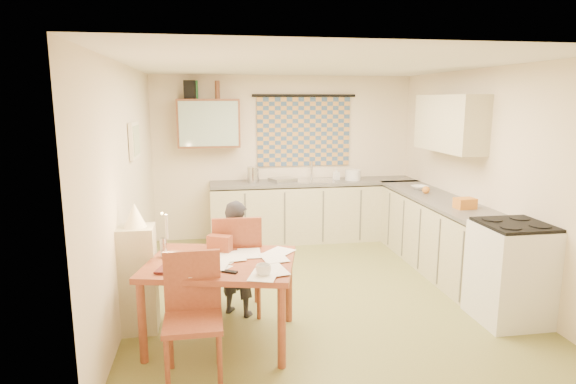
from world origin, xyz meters
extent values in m
cube|color=olive|center=(0.00, 0.00, -0.01)|extent=(4.00, 4.50, 0.02)
cube|color=white|center=(0.00, 0.00, 2.51)|extent=(4.00, 4.50, 0.02)
cube|color=beige|center=(0.00, 2.26, 1.25)|extent=(4.00, 0.02, 2.50)
cube|color=beige|center=(0.00, -2.26, 1.25)|extent=(4.00, 0.02, 2.50)
cube|color=beige|center=(-2.01, 0.00, 1.25)|extent=(0.02, 4.50, 2.50)
cube|color=beige|center=(2.01, 0.00, 1.25)|extent=(0.02, 4.50, 2.50)
cube|color=#39577C|center=(0.30, 2.22, 1.65)|extent=(1.45, 0.03, 1.05)
cylinder|color=black|center=(0.30, 2.20, 2.20)|extent=(1.60, 0.04, 0.04)
cube|color=brown|center=(-1.15, 2.08, 1.80)|extent=(0.90, 0.34, 0.70)
cube|color=#99B2A5|center=(-1.15, 1.91, 1.80)|extent=(0.84, 0.02, 0.64)
cube|color=#BBB188|center=(1.83, 0.55, 1.85)|extent=(0.34, 1.30, 0.70)
cube|color=#F6ECCB|center=(-1.97, 0.40, 1.70)|extent=(0.04, 0.50, 0.40)
cube|color=silver|center=(-1.95, 0.40, 1.70)|extent=(0.01, 0.42, 0.32)
cube|color=#BBB188|center=(0.49, 1.95, 0.43)|extent=(3.30, 0.60, 0.86)
cube|color=#4E4D4A|center=(0.49, 1.95, 0.90)|extent=(3.30, 0.62, 0.04)
cube|color=#BBB188|center=(1.70, 0.31, 0.43)|extent=(0.60, 2.95, 0.86)
cube|color=#4E4D4A|center=(1.70, 0.31, 0.90)|extent=(0.62, 2.95, 0.04)
cube|color=white|center=(1.70, -1.09, 0.48)|extent=(0.64, 0.64, 0.96)
cube|color=black|center=(1.70, -1.09, 0.97)|extent=(0.61, 0.61, 0.03)
cube|color=silver|center=(0.44, 1.95, 0.88)|extent=(0.62, 0.54, 0.10)
cylinder|color=silver|center=(0.41, 2.13, 1.06)|extent=(0.04, 0.04, 0.28)
cube|color=silver|center=(-0.08, 1.95, 0.95)|extent=(0.43, 0.40, 0.06)
cylinder|color=silver|center=(-0.52, 1.95, 1.04)|extent=(0.22, 0.22, 0.24)
cylinder|color=white|center=(1.02, 1.95, 1.00)|extent=(0.28, 0.28, 0.16)
imported|color=white|center=(0.77, 2.00, 1.01)|extent=(0.14, 0.14, 0.18)
imported|color=white|center=(1.70, 1.03, 0.95)|extent=(0.29, 0.29, 0.05)
cube|color=orange|center=(1.70, -0.17, 0.98)|extent=(0.23, 0.18, 0.12)
sphere|color=orange|center=(1.65, 0.73, 0.97)|extent=(0.10, 0.10, 0.10)
cube|color=black|center=(-1.39, 2.08, 2.28)|extent=(0.20, 0.23, 0.26)
cylinder|color=#195926|center=(-1.32, 2.08, 2.28)|extent=(0.08, 0.08, 0.26)
cylinder|color=brown|center=(-1.01, 2.08, 2.28)|extent=(0.09, 0.09, 0.26)
cube|color=brown|center=(-1.09, -1.04, 0.72)|extent=(1.45, 1.23, 0.05)
cube|color=brown|center=(-0.91, -0.47, 0.50)|extent=(0.49, 0.49, 0.04)
cube|color=brown|center=(-0.92, -0.68, 0.78)|extent=(0.47, 0.06, 0.51)
cube|color=brown|center=(-1.32, -1.64, 0.47)|extent=(0.45, 0.45, 0.04)
cube|color=brown|center=(-1.32, -1.44, 0.74)|extent=(0.44, 0.04, 0.48)
imported|color=black|center=(-0.92, -0.53, 0.59)|extent=(0.69, 0.67, 1.18)
cube|color=#BBB188|center=(-1.84, -0.73, 0.50)|extent=(0.32, 0.30, 1.01)
cone|color=#F6ECCB|center=(-1.84, -0.73, 1.12)|extent=(0.20, 0.20, 0.22)
cube|color=brown|center=(-1.09, -0.80, 0.83)|extent=(0.24, 0.19, 0.16)
imported|color=white|center=(-0.76, -1.48, 0.80)|extent=(0.23, 0.23, 0.10)
imported|color=maroon|center=(-1.60, -1.18, 0.76)|extent=(0.34, 0.37, 0.02)
imported|color=orange|center=(-1.49, -1.04, 0.76)|extent=(0.37, 0.39, 0.02)
cube|color=orange|center=(-1.42, -1.26, 0.77)|extent=(0.14, 0.12, 0.04)
cube|color=black|center=(-1.02, -1.35, 0.76)|extent=(0.13, 0.10, 0.02)
cylinder|color=silver|center=(-1.59, -0.87, 0.84)|extent=(0.07, 0.07, 0.18)
cylinder|color=white|center=(-1.55, -0.89, 1.04)|extent=(0.03, 0.03, 0.22)
sphere|color=#FFCC66|center=(-1.58, -0.90, 1.16)|extent=(0.02, 0.02, 0.02)
cube|color=white|center=(-1.16, -1.25, 0.75)|extent=(0.35, 0.36, 0.00)
cube|color=white|center=(-1.44, -0.90, 0.75)|extent=(0.25, 0.32, 0.00)
cube|color=white|center=(-1.01, -0.98, 0.75)|extent=(0.34, 0.36, 0.00)
cube|color=white|center=(-1.42, -1.13, 0.76)|extent=(0.28, 0.34, 0.00)
cube|color=white|center=(-0.83, -0.90, 0.76)|extent=(0.22, 0.31, 0.00)
cube|color=white|center=(-0.56, -0.91, 0.76)|extent=(0.35, 0.36, 0.00)
cube|color=white|center=(-0.62, -1.06, 0.76)|extent=(0.26, 0.33, 0.00)
cube|color=white|center=(-0.99, -0.97, 0.76)|extent=(0.24, 0.32, 0.00)
cube|color=white|center=(-0.67, -1.39, 0.76)|extent=(0.26, 0.33, 0.00)
cube|color=white|center=(-1.13, -1.17, 0.77)|extent=(0.28, 0.34, 0.00)
cube|color=white|center=(-0.76, -1.49, 0.77)|extent=(0.29, 0.35, 0.00)
cube|color=white|center=(-1.30, -1.29, 0.77)|extent=(0.30, 0.35, 0.00)
camera|label=1|loc=(-1.16, -5.11, 2.14)|focal=30.00mm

